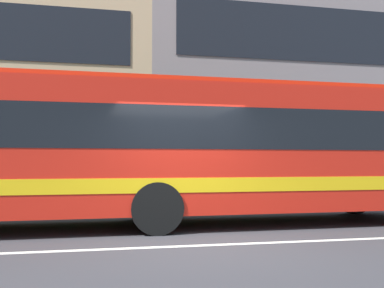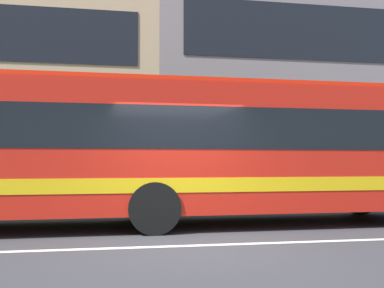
% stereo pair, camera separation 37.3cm
% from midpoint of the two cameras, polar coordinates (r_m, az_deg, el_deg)
% --- Properties ---
extents(ground_plane, '(160.00, 160.00, 0.00)m').
position_cam_midpoint_polar(ground_plane, '(7.78, 1.37, -12.42)').
color(ground_plane, '#353339').
extents(lane_centre_line, '(60.00, 0.16, 0.01)m').
position_cam_midpoint_polar(lane_centre_line, '(7.78, 1.37, -12.39)').
color(lane_centre_line, silver).
rests_on(lane_centre_line, ground_plane).
extents(hedge_row_far, '(14.66, 1.10, 1.16)m').
position_cam_midpoint_polar(hedge_row_far, '(13.80, -12.91, -5.49)').
color(hedge_row_far, '#244C1F').
rests_on(hedge_row_far, ground_plane).
extents(apartment_block_right, '(24.04, 10.12, 11.77)m').
position_cam_midpoint_polar(apartment_block_right, '(27.39, 21.17, 7.37)').
color(apartment_block_right, gray).
rests_on(apartment_block_right, ground_plane).
extents(transit_bus, '(11.94, 2.79, 3.07)m').
position_cam_midpoint_polar(transit_bus, '(10.12, -0.19, -0.41)').
color(transit_bus, red).
rests_on(transit_bus, ground_plane).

